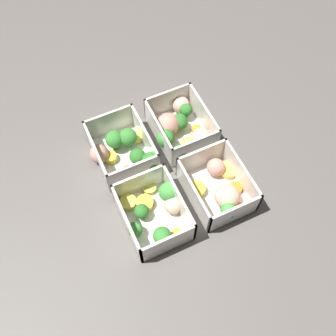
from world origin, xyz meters
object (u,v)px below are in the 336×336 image
Objects in this scene: container_near_left at (123,149)px; container_far_left at (180,127)px; container_near_right at (155,212)px; container_far_right at (220,188)px.

container_far_left is at bearing 90.36° from container_near_left.
container_near_right is (0.16, 0.00, -0.00)m from container_near_left.
container_far_left is 1.07× the size of container_far_right.
container_near_right is 0.99× the size of container_far_left.
container_near_right is at bearing -93.35° from container_far_right.
container_near_left is at bearing -139.51° from container_far_right.
container_near_left and container_near_right have the same top height.
container_far_right is at bearing 3.10° from container_far_left.
container_near_left and container_far_left have the same top height.
container_far_left is (-0.16, 0.13, 0.00)m from container_near_right.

